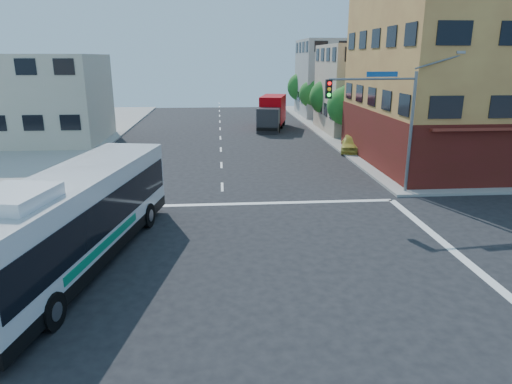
{
  "coord_description": "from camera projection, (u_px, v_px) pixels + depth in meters",
  "views": [
    {
      "loc": [
        -0.1,
        -14.3,
        7.74
      ],
      "look_at": [
        1.42,
        4.5,
        2.15
      ],
      "focal_mm": 32.0,
      "sensor_mm": 36.0,
      "label": 1
    }
  ],
  "objects": [
    {
      "name": "ground",
      "position": [
        226.0,
        289.0,
        15.88
      ],
      "size": [
        120.0,
        120.0,
        0.0
      ],
      "primitive_type": "plane",
      "color": "black",
      "rests_on": "ground"
    },
    {
      "name": "corner_building_ne",
      "position": [
        493.0,
        83.0,
        33.41
      ],
      "size": [
        18.1,
        15.44,
        14.0
      ],
      "color": "gold",
      "rests_on": "ground"
    },
    {
      "name": "building_east_near",
      "position": [
        379.0,
        89.0,
        48.39
      ],
      "size": [
        12.06,
        10.06,
        9.0
      ],
      "color": "#B9A78D",
      "rests_on": "ground"
    },
    {
      "name": "building_east_far",
      "position": [
        345.0,
        78.0,
        61.62
      ],
      "size": [
        12.06,
        10.06,
        10.0
      ],
      "color": "#989994",
      "rests_on": "ground"
    },
    {
      "name": "building_west",
      "position": [
        35.0,
        99.0,
        42.07
      ],
      "size": [
        12.06,
        10.06,
        8.0
      ],
      "color": "beige",
      "rests_on": "ground"
    },
    {
      "name": "signal_mast_ne",
      "position": [
        384.0,
        109.0,
        25.31
      ],
      "size": [
        7.91,
        1.13,
        8.07
      ],
      "color": "slate",
      "rests_on": "ground"
    },
    {
      "name": "street_tree_a",
      "position": [
        348.0,
        104.0,
        42.46
      ],
      "size": [
        3.6,
        3.6,
        5.53
      ],
      "color": "#3B2715",
      "rests_on": "ground"
    },
    {
      "name": "street_tree_b",
      "position": [
        328.0,
        95.0,
        50.06
      ],
      "size": [
        3.8,
        3.8,
        5.79
      ],
      "color": "#3B2715",
      "rests_on": "ground"
    },
    {
      "name": "street_tree_c",
      "position": [
        313.0,
        92.0,
        57.79
      ],
      "size": [
        3.4,
        3.4,
        5.29
      ],
      "color": "#3B2715",
      "rests_on": "ground"
    },
    {
      "name": "street_tree_d",
      "position": [
        302.0,
        85.0,
        65.32
      ],
      "size": [
        4.0,
        4.0,
        6.03
      ],
      "color": "#3B2715",
      "rests_on": "ground"
    },
    {
      "name": "transit_bus",
      "position": [
        74.0,
        218.0,
        17.16
      ],
      "size": [
        5.26,
        13.61,
        3.94
      ],
      "rotation": [
        0.0,
        0.0,
        -0.19
      ],
      "color": "black",
      "rests_on": "ground"
    },
    {
      "name": "box_truck",
      "position": [
        272.0,
        113.0,
        50.83
      ],
      "size": [
        4.12,
        8.29,
        3.59
      ],
      "rotation": [
        0.0,
        0.0,
        -0.24
      ],
      "color": "#26272B",
      "rests_on": "ground"
    },
    {
      "name": "parked_car",
      "position": [
        352.0,
        143.0,
        38.55
      ],
      "size": [
        2.87,
        4.58,
        1.45
      ],
      "primitive_type": "imported",
      "rotation": [
        0.0,
        0.0,
        -0.29
      ],
      "color": "gold",
      "rests_on": "ground"
    }
  ]
}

